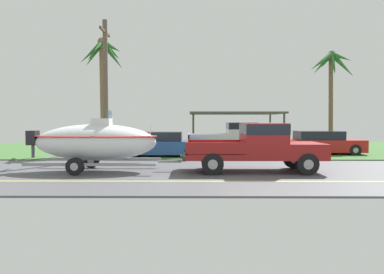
# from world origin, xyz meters

# --- Properties ---
(ground) EXTENTS (36.00, 22.00, 0.11)m
(ground) POSITION_xyz_m (0.00, 8.38, -0.01)
(ground) COLOR #4C4C51
(pickup_truck_towing) EXTENTS (5.49, 2.09, 1.89)m
(pickup_truck_towing) POSITION_xyz_m (0.37, 0.42, 1.04)
(pickup_truck_towing) COLOR maroon
(pickup_truck_towing) RESTS_ON ground
(boat_on_trailer) EXTENTS (6.01, 2.22, 2.40)m
(boat_on_trailer) POSITION_xyz_m (-6.14, 0.42, 1.15)
(boat_on_trailer) COLOR gray
(boat_on_trailer) RESTS_ON ground
(parked_pickup_background) EXTENTS (5.79, 1.99, 1.90)m
(parked_pickup_background) POSITION_xyz_m (0.50, 7.53, 1.05)
(parked_pickup_background) COLOR silver
(parked_pickup_background) RESTS_ON ground
(parked_sedan_near) EXTENTS (4.51, 1.85, 1.38)m
(parked_sedan_near) POSITION_xyz_m (5.13, 7.05, 0.67)
(parked_sedan_near) COLOR #B21E19
(parked_sedan_near) RESTS_ON ground
(parked_sedan_far) EXTENTS (4.52, 1.83, 1.38)m
(parked_sedan_far) POSITION_xyz_m (-4.05, 5.78, 0.67)
(parked_sedan_far) COLOR #234C89
(parked_sedan_far) RESTS_ON ground
(carport_awning) EXTENTS (6.99, 5.03, 2.63)m
(carport_awning) POSITION_xyz_m (0.89, 13.83, 2.51)
(carport_awning) COLOR #4C4238
(carport_awning) RESTS_ON ground
(palm_tree_near_left) EXTENTS (2.91, 3.25, 6.98)m
(palm_tree_near_left) POSITION_xyz_m (-7.75, 7.79, 5.39)
(palm_tree_near_left) COLOR brown
(palm_tree_near_left) RESTS_ON ground
(palm_tree_near_right) EXTENTS (3.30, 2.78, 6.71)m
(palm_tree_near_right) POSITION_xyz_m (6.95, 10.39, 5.37)
(palm_tree_near_right) COLOR brown
(palm_tree_near_right) RESTS_ON ground
(utility_pole) EXTENTS (0.24, 1.80, 7.05)m
(utility_pole) POSITION_xyz_m (-6.78, 4.53, 3.67)
(utility_pole) COLOR brown
(utility_pole) RESTS_ON ground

